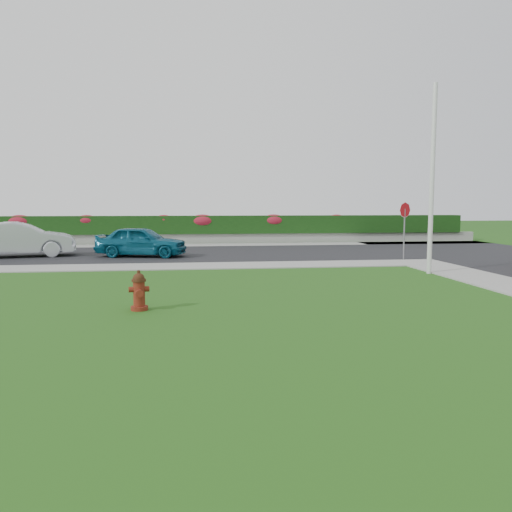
{
  "coord_description": "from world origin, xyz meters",
  "views": [
    {
      "loc": [
        -2.17,
        -10.18,
        2.37
      ],
      "look_at": [
        -0.38,
        3.96,
        0.9
      ],
      "focal_mm": 35.0,
      "sensor_mm": 36.0,
      "label": 1
    }
  ],
  "objects": [
    {
      "name": "street_far",
      "position": [
        -5.0,
        14.0,
        0.02
      ],
      "size": [
        26.0,
        8.0,
        0.04
      ],
      "primitive_type": "cube",
      "color": "black",
      "rests_on": "ground"
    },
    {
      "name": "sedan_silver",
      "position": [
        -9.88,
        13.29,
        0.82
      ],
      "size": [
        4.96,
        2.61,
        1.56
      ],
      "primitive_type": "imported",
      "rotation": [
        0.0,
        0.0,
        1.79
      ],
      "color": "#B2B5BA",
      "rests_on": "street_far"
    },
    {
      "name": "fire_hydrant",
      "position": [
        -3.39,
        1.13,
        0.43
      ],
      "size": [
        0.47,
        0.44,
        0.9
      ],
      "rotation": [
        0.0,
        0.0,
        0.15
      ],
      "color": "#58100D",
      "rests_on": "ground"
    },
    {
      "name": "flower_clump_e",
      "position": [
        2.81,
        20.5,
        1.41
      ],
      "size": [
        1.45,
        0.93,
        0.72
      ],
      "primitive_type": "ellipsoid",
      "color": "#AD1D32",
      "rests_on": "hedge"
    },
    {
      "name": "sedan_teal",
      "position": [
        -4.48,
        12.68,
        0.73
      ],
      "size": [
        4.29,
        2.5,
        1.37
      ],
      "primitive_type": "imported",
      "rotation": [
        0.0,
        0.0,
        1.34
      ],
      "color": "#0E526B",
      "rests_on": "street_far"
    },
    {
      "name": "flower_clump_a",
      "position": [
        -12.23,
        20.5,
        1.4
      ],
      "size": [
        1.52,
        0.98,
        0.76
      ],
      "primitive_type": "ellipsoid",
      "color": "#AD1D32",
      "rests_on": "hedge"
    },
    {
      "name": "flower_clump_c",
      "position": [
        -3.91,
        20.5,
        1.48
      ],
      "size": [
        1.11,
        0.71,
        0.56
      ],
      "primitive_type": "ellipsoid",
      "color": "#AD1D32",
      "rests_on": "hedge"
    },
    {
      "name": "sidewalk_far",
      "position": [
        -6.0,
        9.0,
        0.02
      ],
      "size": [
        24.0,
        2.0,
        0.04
      ],
      "primitive_type": "cube",
      "color": "gray",
      "rests_on": "ground"
    },
    {
      "name": "flower_clump_f",
      "position": [
        6.85,
        20.5,
        1.48
      ],
      "size": [
        1.09,
        0.7,
        0.55
      ],
      "primitive_type": "ellipsoid",
      "color": "#AD1D32",
      "rests_on": "hedge"
    },
    {
      "name": "curb_corner",
      "position": [
        7.0,
        9.0,
        0.02
      ],
      "size": [
        2.0,
        2.0,
        0.04
      ],
      "primitive_type": "cube",
      "color": "gray",
      "rests_on": "ground"
    },
    {
      "name": "utility_pole",
      "position": [
        5.91,
        6.03,
        3.21
      ],
      "size": [
        0.16,
        0.16,
        6.42
      ],
      "primitive_type": "cylinder",
      "color": "silver",
      "rests_on": "ground"
    },
    {
      "name": "sidewalk_beyond",
      "position": [
        -1.0,
        19.0,
        0.02
      ],
      "size": [
        34.0,
        2.0,
        0.04
      ],
      "primitive_type": "cube",
      "color": "gray",
      "rests_on": "ground"
    },
    {
      "name": "ground",
      "position": [
        0.0,
        0.0,
        0.0
      ],
      "size": [
        120.0,
        120.0,
        0.0
      ],
      "primitive_type": "plane",
      "color": "black",
      "rests_on": "ground"
    },
    {
      "name": "flower_clump_b",
      "position": [
        -8.43,
        20.5,
        1.45
      ],
      "size": [
        1.26,
        0.81,
        0.63
      ],
      "primitive_type": "ellipsoid",
      "color": "#AD1D32",
      "rests_on": "hedge"
    },
    {
      "name": "retaining_wall",
      "position": [
        -1.0,
        20.5,
        0.3
      ],
      "size": [
        34.0,
        0.4,
        0.6
      ],
      "primitive_type": "cube",
      "color": "gray",
      "rests_on": "ground"
    },
    {
      "name": "hedge",
      "position": [
        -1.0,
        20.6,
        1.15
      ],
      "size": [
        32.0,
        0.9,
        1.1
      ],
      "primitive_type": "cube",
      "color": "black",
      "rests_on": "retaining_wall"
    },
    {
      "name": "stop_sign",
      "position": [
        6.74,
        10.03,
        1.84
      ],
      "size": [
        0.62,
        0.31,
        2.49
      ],
      "rotation": [
        0.0,
        0.0,
        0.06
      ],
      "color": "slate",
      "rests_on": "ground"
    },
    {
      "name": "flower_clump_d",
      "position": [
        -1.59,
        20.5,
        1.4
      ],
      "size": [
        1.53,
        0.99,
        0.77
      ],
      "primitive_type": "ellipsoid",
      "color": "#AD1D32",
      "rests_on": "hedge"
    }
  ]
}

